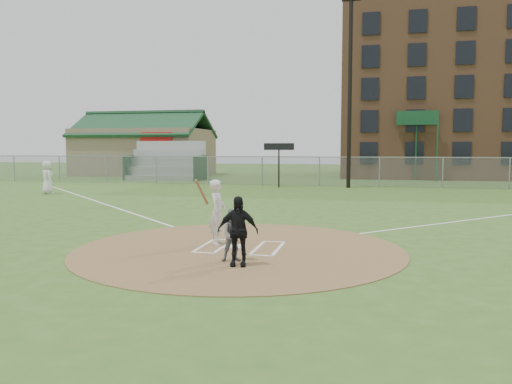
% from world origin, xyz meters
% --- Properties ---
extents(ground, '(140.00, 140.00, 0.00)m').
position_xyz_m(ground, '(0.00, 0.00, 0.00)').
color(ground, '#396121').
rests_on(ground, ground).
extents(dirt_circle, '(8.40, 8.40, 0.02)m').
position_xyz_m(dirt_circle, '(0.00, 0.00, 0.01)').
color(dirt_circle, olive).
rests_on(dirt_circle, ground).
extents(home_plate, '(0.52, 0.52, 0.03)m').
position_xyz_m(home_plate, '(-0.17, 0.11, 0.04)').
color(home_plate, white).
rests_on(home_plate, dirt_circle).
extents(foul_line_third, '(17.04, 17.04, 0.01)m').
position_xyz_m(foul_line_third, '(-9.00, 9.00, 0.01)').
color(foul_line_third, white).
rests_on(foul_line_third, ground).
extents(catcher, '(0.71, 0.64, 1.20)m').
position_xyz_m(catcher, '(0.26, -1.46, 0.62)').
color(catcher, slate).
rests_on(catcher, dirt_circle).
extents(umpire, '(0.93, 0.47, 1.53)m').
position_xyz_m(umpire, '(0.45, -1.86, 0.79)').
color(umpire, black).
rests_on(umpire, dirt_circle).
extents(ondeck_player, '(1.09, 1.03, 1.87)m').
position_xyz_m(ondeck_player, '(-14.50, 12.70, 0.94)').
color(ondeck_player, silver).
rests_on(ondeck_player, ground).
extents(batters_boxes, '(2.08, 1.88, 0.01)m').
position_xyz_m(batters_boxes, '(0.00, 0.15, 0.03)').
color(batters_boxes, white).
rests_on(batters_boxes, dirt_circle).
extents(batter_at_plate, '(0.61, 1.02, 1.78)m').
position_xyz_m(batter_at_plate, '(-0.69, 0.39, 0.89)').
color(batter_at_plate, silver).
rests_on(batter_at_plate, dirt_circle).
extents(outfield_fence, '(56.08, 0.08, 2.03)m').
position_xyz_m(outfield_fence, '(0.00, 22.00, 1.02)').
color(outfield_fence, slate).
rests_on(outfield_fence, ground).
extents(bleachers, '(6.08, 3.20, 3.20)m').
position_xyz_m(bleachers, '(-13.00, 26.20, 1.59)').
color(bleachers, '#B7BABF').
rests_on(bleachers, ground).
extents(clubhouse, '(12.20, 8.71, 6.23)m').
position_xyz_m(clubhouse, '(-18.00, 32.99, 2.39)').
color(clubhouse, gray).
rests_on(clubhouse, ground).
extents(brick_warehouse, '(30.00, 17.17, 15.00)m').
position_xyz_m(brick_warehouse, '(16.00, 37.96, 7.50)').
color(brick_warehouse, brown).
rests_on(brick_warehouse, ground).
extents(light_pole, '(1.20, 0.30, 12.22)m').
position_xyz_m(light_pole, '(2.00, 21.00, 6.61)').
color(light_pole, black).
rests_on(light_pole, ground).
extents(scoreboard_sign, '(2.00, 0.10, 2.93)m').
position_xyz_m(scoreboard_sign, '(-2.50, 20.20, 2.39)').
color(scoreboard_sign, black).
rests_on(scoreboard_sign, ground).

